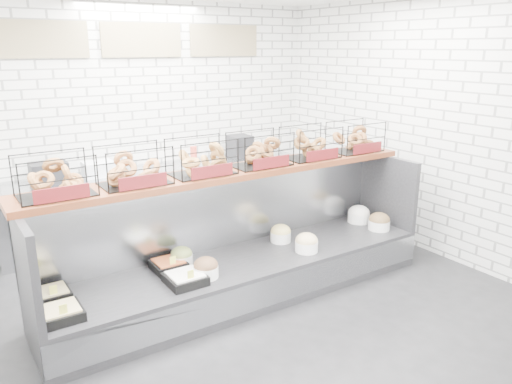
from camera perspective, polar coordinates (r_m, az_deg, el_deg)
ground at (r=4.95m, az=0.60°, el=-12.97°), size 5.50×5.50×0.00m
room_shell at (r=4.84m, az=-3.39°, el=11.98°), size 5.02×5.51×3.01m
display_case at (r=5.07m, az=-1.53°, el=-8.15°), size 4.00×0.90×1.20m
bagel_shelf at (r=4.87m, az=-2.82°, el=4.02°), size 4.10×0.50×0.40m
prep_counter at (r=6.76m, az=-10.99°, el=-0.79°), size 4.00×0.60×1.20m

